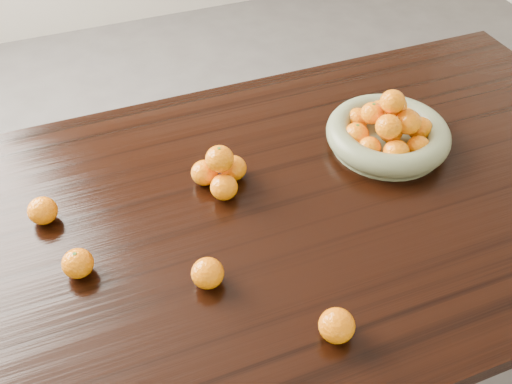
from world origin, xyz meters
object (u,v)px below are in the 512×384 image
object	(u,v)px
dining_table	(253,240)
loose_orange_0	(78,263)
orange_pyramid	(220,171)
fruit_bowl	(388,132)

from	to	relation	value
dining_table	loose_orange_0	size ratio (longest dim) A/B	32.11
dining_table	loose_orange_0	xyz separation A→B (m)	(-0.38, -0.03, 0.12)
dining_table	orange_pyramid	xyz separation A→B (m)	(-0.04, 0.11, 0.13)
dining_table	loose_orange_0	world-z (taller)	loose_orange_0
fruit_bowl	loose_orange_0	distance (m)	0.78
fruit_bowl	loose_orange_0	world-z (taller)	fruit_bowl
fruit_bowl	orange_pyramid	bearing A→B (deg)	178.68
dining_table	loose_orange_0	distance (m)	0.40
orange_pyramid	loose_orange_0	world-z (taller)	orange_pyramid
orange_pyramid	dining_table	bearing A→B (deg)	-71.77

